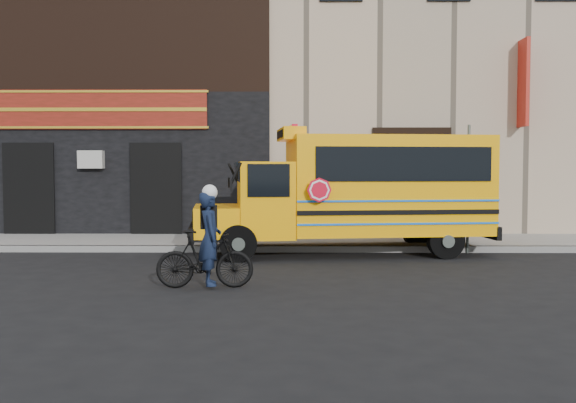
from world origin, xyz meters
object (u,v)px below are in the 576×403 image
(cyclist, at_px, (210,241))
(bicycle, at_px, (205,259))
(sign_pole, at_px, (468,182))
(school_bus, at_px, (358,190))

(cyclist, bearing_deg, bicycle, 79.72)
(sign_pole, xyz_separation_m, cyclist, (-5.51, -4.46, -0.88))
(bicycle, height_order, cyclist, cyclist)
(sign_pole, distance_m, bicycle, 7.26)
(school_bus, height_order, sign_pole, sign_pole)
(school_bus, relative_size, bicycle, 4.37)
(school_bus, bearing_deg, bicycle, -125.14)
(bicycle, bearing_deg, cyclist, -90.28)
(sign_pole, height_order, cyclist, sign_pole)
(sign_pole, xyz_separation_m, bicycle, (-5.60, -4.46, -1.18))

